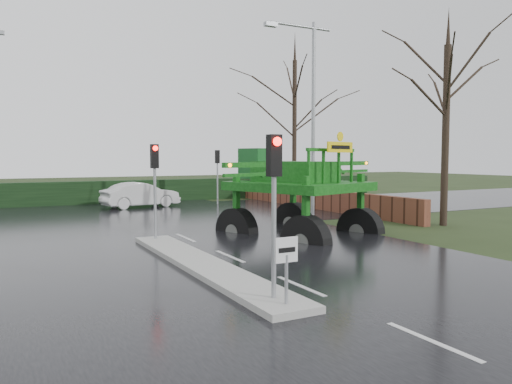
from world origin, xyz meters
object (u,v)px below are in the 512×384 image
traffic_signal_near (274,181)px  traffic_signal_mid (155,171)px  traffic_signal_far (217,165)px  crop_sprayer (301,176)px  keep_left_sign (286,260)px  street_light_right (308,101)px  white_sedan (141,208)px

traffic_signal_near → traffic_signal_mid: bearing=90.0°
traffic_signal_far → crop_sprayer: crop_sprayer is taller
traffic_signal_near → traffic_signal_far: 22.42m
traffic_signal_mid → crop_sprayer: (4.73, -2.19, -0.21)m
crop_sprayer → traffic_signal_mid: bearing=136.9°
traffic_signal_far → keep_left_sign: bearing=70.1°
traffic_signal_near → street_light_right: 16.46m
traffic_signal_near → crop_sprayer: bearing=53.2°
traffic_signal_mid → white_sedan: (2.80, 12.70, -2.59)m
keep_left_sign → traffic_signal_mid: (0.00, 8.99, 1.53)m
traffic_signal_far → white_sedan: traffic_signal_far is taller
white_sedan → crop_sprayer: bearing=177.5°
white_sedan → keep_left_sign: bearing=162.7°
traffic_signal_near → crop_sprayer: 7.89m
street_light_right → crop_sprayer: street_light_right is taller
traffic_signal_far → street_light_right: (1.69, -8.01, 3.40)m
traffic_signal_near → keep_left_sign: bearing=-90.0°
keep_left_sign → traffic_signal_mid: 9.12m
keep_left_sign → traffic_signal_mid: traffic_signal_mid is taller
traffic_signal_near → traffic_signal_mid: 8.50m
keep_left_sign → traffic_signal_far: traffic_signal_far is taller
street_light_right → white_sedan: street_light_right is taller
traffic_signal_mid → traffic_signal_far: size_ratio=1.00×
street_light_right → traffic_signal_near: bearing=-126.1°
street_light_right → white_sedan: (-6.70, 8.19, -5.99)m
street_light_right → keep_left_sign: bearing=-125.1°
street_light_right → white_sedan: 12.15m
keep_left_sign → white_sedan: keep_left_sign is taller
keep_left_sign → street_light_right: size_ratio=0.14×
traffic_signal_far → street_light_right: street_light_right is taller
traffic_signal_mid → traffic_signal_far: same height
traffic_signal_far → white_sedan: 5.63m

